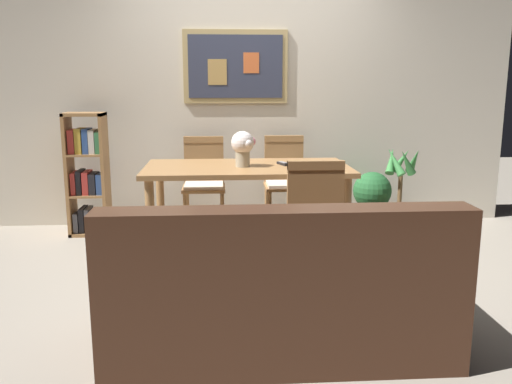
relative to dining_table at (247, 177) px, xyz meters
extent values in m
plane|color=gray|center=(0.10, -0.40, -0.66)|extent=(12.00, 12.00, 0.00)
cube|color=beige|center=(0.10, 1.08, 0.64)|extent=(5.20, 0.10, 2.60)
cube|color=tan|center=(-0.06, 1.02, 0.91)|extent=(1.02, 0.02, 0.70)
cube|color=#33384C|center=(-0.06, 1.00, 0.91)|extent=(0.92, 0.01, 0.60)
cube|color=tan|center=(-0.23, 1.00, 0.86)|extent=(0.18, 0.00, 0.25)
cube|color=#D86633|center=(0.10, 1.00, 0.95)|extent=(0.15, 0.00, 0.20)
cube|color=#9E7042|center=(0.00, 0.00, 0.07)|extent=(1.67, 0.87, 0.04)
cylinder|color=#9E7042|center=(-0.75, -0.36, -0.30)|extent=(0.07, 0.07, 0.71)
cylinder|color=#9E7042|center=(0.75, -0.36, -0.30)|extent=(0.07, 0.07, 0.71)
cylinder|color=#9E7042|center=(-0.75, 0.36, -0.30)|extent=(0.07, 0.07, 0.71)
cylinder|color=#9E7042|center=(0.75, 0.36, -0.30)|extent=(0.07, 0.07, 0.71)
cube|color=#9E7042|center=(0.41, 0.68, -0.22)|extent=(0.40, 0.40, 0.03)
cube|color=beige|center=(0.41, 0.68, -0.19)|extent=(0.36, 0.36, 0.03)
cylinder|color=#9E7042|center=(0.58, 0.85, -0.44)|extent=(0.04, 0.04, 0.42)
cylinder|color=#9E7042|center=(0.24, 0.85, -0.44)|extent=(0.04, 0.04, 0.42)
cylinder|color=#9E7042|center=(0.58, 0.51, -0.44)|extent=(0.04, 0.04, 0.42)
cylinder|color=#9E7042|center=(0.24, 0.51, -0.44)|extent=(0.04, 0.04, 0.42)
cube|color=#9E7042|center=(0.41, 0.86, 0.02)|extent=(0.38, 0.04, 0.46)
cube|color=#9E7042|center=(0.41, 0.86, 0.22)|extent=(0.38, 0.05, 0.06)
cube|color=#9E7042|center=(-0.38, 0.65, -0.22)|extent=(0.40, 0.40, 0.03)
cube|color=beige|center=(-0.38, 0.65, -0.19)|extent=(0.36, 0.36, 0.03)
cylinder|color=#9E7042|center=(-0.21, 0.82, -0.44)|extent=(0.04, 0.04, 0.42)
cylinder|color=#9E7042|center=(-0.55, 0.82, -0.44)|extent=(0.04, 0.04, 0.42)
cylinder|color=#9E7042|center=(-0.21, 0.48, -0.44)|extent=(0.04, 0.04, 0.42)
cylinder|color=#9E7042|center=(-0.55, 0.48, -0.44)|extent=(0.04, 0.04, 0.42)
cube|color=#9E7042|center=(-0.38, 0.83, 0.02)|extent=(0.38, 0.04, 0.46)
cube|color=#9E7042|center=(-0.38, 0.83, 0.22)|extent=(0.38, 0.05, 0.06)
cube|color=#9E7042|center=(0.41, -0.69, -0.22)|extent=(0.40, 0.40, 0.03)
cube|color=beige|center=(0.41, -0.69, -0.19)|extent=(0.36, 0.36, 0.03)
cylinder|color=#9E7042|center=(0.24, -0.86, -0.44)|extent=(0.04, 0.04, 0.42)
cylinder|color=#9E7042|center=(0.58, -0.86, -0.44)|extent=(0.04, 0.04, 0.42)
cylinder|color=#9E7042|center=(0.24, -0.52, -0.44)|extent=(0.04, 0.04, 0.42)
cylinder|color=#9E7042|center=(0.58, -0.52, -0.44)|extent=(0.04, 0.04, 0.42)
cube|color=#9E7042|center=(0.41, -0.87, 0.02)|extent=(0.38, 0.04, 0.46)
cube|color=#9E7042|center=(0.41, -0.87, 0.22)|extent=(0.38, 0.05, 0.06)
cube|color=#472819|center=(0.08, -1.61, -0.46)|extent=(1.80, 0.84, 0.40)
cube|color=#472819|center=(0.08, -1.93, -0.04)|extent=(1.80, 0.20, 0.44)
cube|color=#472819|center=(-0.73, -1.61, -0.15)|extent=(0.18, 0.80, 0.22)
cube|color=#472819|center=(0.89, -1.61, -0.15)|extent=(0.18, 0.80, 0.22)
cube|color=#8C6B4C|center=(-0.37, -1.79, -0.10)|extent=(0.32, 0.16, 0.33)
cube|color=#B78C33|center=(0.08, -1.79, -0.10)|extent=(0.32, 0.16, 0.33)
cube|color=#8C6B4C|center=(0.53, -1.79, -0.10)|extent=(0.32, 0.16, 0.33)
cube|color=#9E7042|center=(-1.62, 0.70, -0.08)|extent=(0.03, 0.28, 1.15)
cube|color=#9E7042|center=(-1.29, 0.70, -0.08)|extent=(0.03, 0.28, 1.15)
cube|color=#9E7042|center=(-1.46, 0.70, -0.64)|extent=(0.36, 0.28, 0.03)
cube|color=#9E7042|center=(-1.46, 0.70, 0.48)|extent=(0.36, 0.28, 0.03)
cube|color=#9E7042|center=(-1.46, 0.70, -0.27)|extent=(0.30, 0.28, 0.02)
cube|color=#9E7042|center=(-1.46, 0.70, 0.11)|extent=(0.30, 0.28, 0.02)
cube|color=#595960|center=(-1.57, 0.70, -0.53)|extent=(0.04, 0.22, 0.19)
cube|color=black|center=(-1.52, 0.70, -0.51)|extent=(0.04, 0.22, 0.23)
cube|color=#595960|center=(-1.47, 0.70, -0.51)|extent=(0.04, 0.22, 0.23)
cube|color=#337247|center=(-1.42, 0.70, -0.54)|extent=(0.05, 0.22, 0.16)
cube|color=black|center=(-1.36, 0.70, -0.54)|extent=(0.05, 0.22, 0.17)
cube|color=#B2332D|center=(-1.57, 0.70, -0.16)|extent=(0.04, 0.22, 0.21)
cube|color=black|center=(-1.52, 0.70, -0.15)|extent=(0.04, 0.22, 0.22)
cube|color=#B2332D|center=(-1.46, 0.70, -0.16)|extent=(0.06, 0.22, 0.21)
cube|color=black|center=(-1.40, 0.70, -0.17)|extent=(0.06, 0.22, 0.19)
cube|color=#2D4C8C|center=(-1.34, 0.70, -0.17)|extent=(0.06, 0.22, 0.19)
cube|color=#B2332D|center=(-1.57, 0.70, 0.23)|extent=(0.06, 0.22, 0.22)
cube|color=gold|center=(-1.51, 0.70, 0.23)|extent=(0.06, 0.22, 0.23)
cube|color=#2D4C8C|center=(-1.44, 0.70, 0.23)|extent=(0.05, 0.22, 0.23)
cube|color=beige|center=(-1.39, 0.70, 0.23)|extent=(0.05, 0.22, 0.22)
cube|color=#337247|center=(-1.32, 0.70, 0.22)|extent=(0.06, 0.22, 0.20)
cylinder|color=brown|center=(1.27, 0.74, -0.54)|extent=(0.22, 0.22, 0.22)
cylinder|color=#332319|center=(1.27, 0.74, -0.44)|extent=(0.20, 0.20, 0.02)
sphere|color=#235B2D|center=(1.27, 0.74, -0.28)|extent=(0.38, 0.38, 0.38)
cylinder|color=#235B2D|center=(1.32, 0.62, -0.51)|extent=(0.03, 0.03, 0.22)
cylinder|color=#235B2D|center=(1.38, 0.81, -0.54)|extent=(0.03, 0.03, 0.29)
cylinder|color=brown|center=(1.43, 0.39, -0.54)|extent=(0.29, 0.29, 0.24)
cylinder|color=#332319|center=(1.43, 0.39, -0.43)|extent=(0.26, 0.26, 0.02)
cylinder|color=brown|center=(1.43, 0.39, -0.23)|extent=(0.04, 0.04, 0.37)
cone|color=#387F3D|center=(1.54, 0.39, 0.06)|extent=(0.08, 0.25, 0.27)
cone|color=#387F3D|center=(1.45, 0.46, 0.05)|extent=(0.21, 0.13, 0.24)
cone|color=#387F3D|center=(1.35, 0.43, 0.06)|extent=(0.17, 0.23, 0.26)
cone|color=#387F3D|center=(1.35, 0.34, 0.06)|extent=(0.19, 0.23, 0.27)
cone|color=#387F3D|center=(1.45, 0.32, 0.06)|extent=(0.21, 0.14, 0.25)
cylinder|color=tan|center=(-0.04, -0.04, 0.16)|extent=(0.12, 0.12, 0.13)
sphere|color=silver|center=(-0.04, -0.04, 0.29)|extent=(0.18, 0.18, 0.18)
sphere|color=#EACC4C|center=(-0.07, 0.02, 0.29)|extent=(0.08, 0.08, 0.08)
sphere|color=silver|center=(0.00, -0.10, 0.28)|extent=(0.07, 0.07, 0.07)
sphere|color=pink|center=(0.03, -0.02, 0.29)|extent=(0.07, 0.07, 0.07)
cube|color=black|center=(0.30, 0.03, 0.10)|extent=(0.10, 0.16, 0.02)
cube|color=gray|center=(0.30, 0.03, 0.11)|extent=(0.07, 0.10, 0.00)
camera|label=1|loc=(-0.22, -4.34, 0.76)|focal=37.65mm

